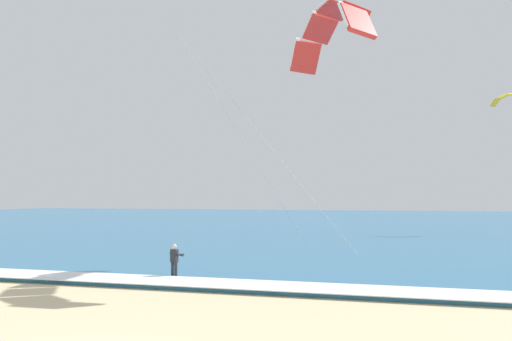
# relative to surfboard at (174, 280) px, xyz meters

# --- Properties ---
(sea) EXTENTS (200.00, 120.00, 0.20)m
(sea) POSITION_rel_surfboard_xyz_m (3.27, 57.55, 0.07)
(sea) COLOR teal
(sea) RESTS_ON ground
(surf_foam) EXTENTS (200.00, 2.48, 0.04)m
(surf_foam) POSITION_rel_surfboard_xyz_m (3.27, -1.45, 0.19)
(surf_foam) COLOR white
(surf_foam) RESTS_ON sea
(surfboard) EXTENTS (0.79, 1.47, 0.09)m
(surfboard) POSITION_rel_surfboard_xyz_m (0.00, 0.00, 0.00)
(surfboard) COLOR white
(surfboard) RESTS_ON ground
(kitesurfer) EXTENTS (0.61, 0.61, 1.69)m
(kitesurfer) POSITION_rel_surfboard_xyz_m (0.00, 0.02, 0.91)
(kitesurfer) COLOR #232328
(kitesurfer) RESTS_ON ground
(kite_primary) EXTENTS (9.43, 7.57, 12.71)m
(kite_primary) POSITION_rel_surfboard_xyz_m (6.79, 4.12, 12.68)
(kite_primary) COLOR red
(kite_distant) EXTENTS (3.92, 1.82, 1.46)m
(kite_distant) POSITION_rel_surfboard_xyz_m (20.50, 36.50, 13.80)
(kite_distant) COLOR yellow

